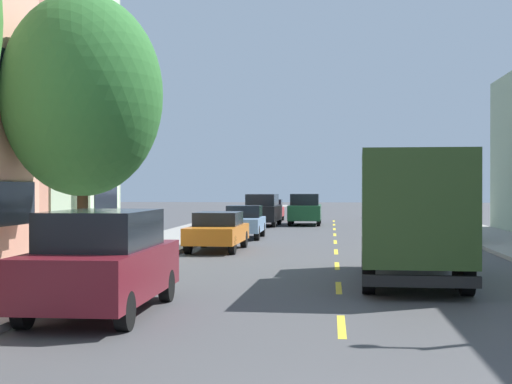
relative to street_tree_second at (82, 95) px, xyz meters
The scene contains 16 objects.
ground_plane 19.07m from the street_tree_second, 69.74° to the left, with size 160.00×160.00×0.00m, color #424244.
sidewalk_left 16.04m from the street_tree_second, 92.61° to the left, with size 3.20×120.00×0.14m, color gray.
sidewalk_right 20.95m from the street_tree_second, 48.65° to the left, with size 3.20×120.00×0.14m, color gray.
lane_centerline_dashes 14.25m from the street_tree_second, 61.61° to the left, with size 0.14×47.20×0.01m.
street_tree_second is the anchor object (origin of this frame).
delivery_box_truck 8.70m from the street_tree_second, ahead, with size 2.65×7.38×3.19m.
parked_suv_burgundy 6.38m from the street_tree_second, 67.67° to the right, with size 1.96×4.80×1.93m.
parked_hatchback_red 34.26m from the street_tree_second, 86.56° to the left, with size 1.77×4.01×1.50m.
parked_pickup_champagne 18.69m from the street_tree_second, 53.87° to the left, with size 2.07×5.33×1.73m.
parked_wagon_silver 28.33m from the street_tree_second, 67.54° to the left, with size 1.84×4.71×1.50m.
parked_hatchback_sky 16.99m from the street_tree_second, 82.36° to the left, with size 1.74×4.00×1.50m.
parked_sedan_orange 10.44m from the street_tree_second, 77.95° to the left, with size 1.89×4.53×1.43m.
parked_pickup_charcoal 35.21m from the street_tree_second, 71.98° to the left, with size 2.04×5.31×1.73m.
parked_suv_black 27.82m from the street_tree_second, 85.69° to the left, with size 2.09×4.86×1.93m.
parked_pickup_white 41.05m from the street_tree_second, 74.70° to the left, with size 2.07×5.33×1.73m.
moving_forest_sedan 29.59m from the street_tree_second, 80.98° to the left, with size 1.95×4.80×1.93m.
Camera 1 is at (-0.18, -6.11, 2.38)m, focal length 53.91 mm.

